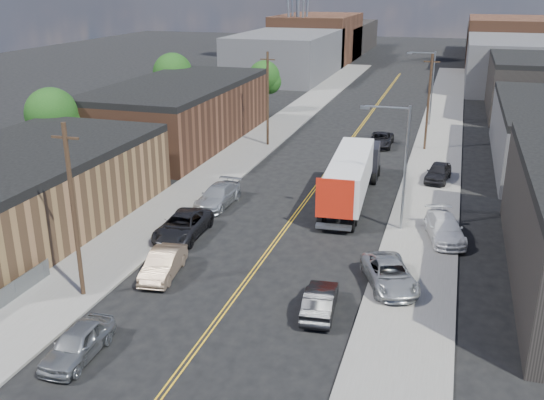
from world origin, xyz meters
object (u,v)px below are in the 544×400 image
Objects in this scene: car_left_a at (78,343)px; car_ahead_truck at (381,140)px; car_right_lot_b at (445,228)px; semi_truck at (353,172)px; car_right_lot_a at (389,274)px; car_left_d at (218,196)px; car_left_c at (183,226)px; car_right_oncoming at (320,301)px; car_left_b at (163,264)px; car_right_lot_c at (438,172)px.

car_ahead_truck is (8.56, 43.56, -0.05)m from car_left_a.
car_right_lot_b reaches higher than car_ahead_truck.
semi_truck reaches higher than car_left_a.
car_left_d is at bearing 124.13° from car_right_lot_a.
semi_truck is at bearing 46.23° from car_left_c.
car_left_c reaches higher than car_right_lot_a.
car_left_d is at bearing 87.87° from car_left_c.
car_right_oncoming is 0.84× the size of car_right_lot_a.
semi_truck is 2.65× the size of car_left_c.
car_left_a is 1.02× the size of car_right_oncoming.
car_left_d is 1.04× the size of car_right_lot_b.
car_ahead_truck is (8.56, 34.71, -0.06)m from car_left_b.
semi_truck is at bearing 70.23° from car_left_a.
car_right_lot_b is at bearing -78.35° from car_right_lot_c.
car_left_c is 1.13× the size of car_ahead_truck.
car_left_c reaches higher than car_left_b.
car_right_lot_b is 1.17× the size of car_right_lot_c.
car_left_b is 12.45m from car_left_d.
car_right_lot_a is 1.03× the size of car_ahead_truck.
car_right_lot_a is at bearing -122.47° from car_right_lot_b.
car_left_a is 8.85m from car_left_b.
semi_truck reaches higher than car_left_b.
car_right_lot_b is at bearing -73.76° from car_ahead_truck.
car_left_d is at bearing -138.24° from car_right_lot_c.
car_left_b is 19.07m from car_right_lot_b.
car_ahead_truck is (-4.64, 32.34, -0.17)m from car_right_lot_a.
car_right_lot_b is 25.45m from car_ahead_truck.
semi_truck is 3.42× the size of car_left_a.
car_right_lot_c is at bearing -106.57° from car_right_oncoming.
car_left_b is (-8.53, -16.95, -1.53)m from semi_truck.
car_left_d is (-1.40, 12.37, 0.03)m from car_left_b.
car_ahead_truck is (-1.44, 36.24, -0.02)m from car_right_oncoming.
car_left_d is at bearing -158.78° from semi_truck.
car_right_lot_b is (16.00, 10.37, 0.15)m from car_left_b.
car_right_oncoming is 0.83× the size of car_right_lot_b.
car_left_b is 0.81× the size of car_left_c.
car_left_d is 1.24× the size of car_right_oncoming.
car_right_lot_b reaches higher than car_left_c.
car_left_a is 0.82× the size of car_left_d.
car_left_b is 0.88× the size of car_right_lot_b.
car_right_lot_c is 12.86m from car_ahead_truck.
car_left_a is at bearing -97.94° from car_left_b.
car_left_a is 25.01m from car_right_lot_b.
semi_truck is at bearing 125.43° from car_right_lot_b.
car_left_a is 0.77× the size of car_left_c.
car_right_lot_b reaches higher than car_left_b.
car_left_d is 1.05× the size of car_right_lot_a.
car_right_lot_a is at bearing 38.90° from car_left_a.
car_right_lot_a is (14.60, -10.00, 0.08)m from car_left_d.
car_right_lot_a is at bearing -134.59° from car_right_oncoming.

